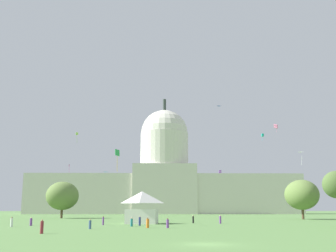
{
  "coord_description": "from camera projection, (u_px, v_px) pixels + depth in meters",
  "views": [
    {
      "loc": [
        -4.36,
        -36.64,
        3.1
      ],
      "look_at": [
        -0.62,
        109.25,
        32.54
      ],
      "focal_mm": 43.58,
      "sensor_mm": 36.0,
      "label": 1
    }
  ],
  "objects": [
    {
      "name": "person_olive_back_right",
      "position": [
        126.0,
        219.0,
        91.59
      ],
      "size": [
        0.49,
        0.49,
        1.51
      ],
      "rotation": [
        0.0,
        0.0,
        0.69
      ],
      "color": "olive",
      "rests_on": "ground_plane"
    },
    {
      "name": "kite_magenta_mid",
      "position": [
        69.0,
        166.0,
        147.56
      ],
      "size": [
        0.36,
        0.92,
        3.16
      ],
      "rotation": [
        0.0,
        0.0,
        0.89
      ],
      "color": "#D1339E"
    },
    {
      "name": "kite_lime_mid",
      "position": [
        77.0,
        134.0,
        166.68
      ],
      "size": [
        1.13,
        1.18,
        4.43
      ],
      "rotation": [
        0.0,
        0.0,
        0.29
      ],
      "color": "#8CD133"
    },
    {
      "name": "event_tent",
      "position": [
        142.0,
        207.0,
        82.59
      ],
      "size": [
        6.97,
        7.18,
        6.44
      ],
      "rotation": [
        0.0,
        0.0,
        -0.09
      ],
      "color": "white",
      "rests_on": "ground_plane"
    },
    {
      "name": "kite_violet_mid",
      "position": [
        220.0,
        172.0,
        189.06
      ],
      "size": [
        1.15,
        1.1,
        1.37
      ],
      "rotation": [
        0.0,
        0.0,
        4.75
      ],
      "color": "purple"
    },
    {
      "name": "person_purple_near_tree_west",
      "position": [
        31.0,
        222.0,
        72.62
      ],
      "size": [
        0.58,
        0.58,
        1.49
      ],
      "rotation": [
        0.0,
        0.0,
        2.08
      ],
      "color": "#703D93",
      "rests_on": "ground_plane"
    },
    {
      "name": "person_maroon_lawn_far_right",
      "position": [
        42.0,
        227.0,
        50.16
      ],
      "size": [
        0.52,
        0.52,
        1.72
      ],
      "rotation": [
        0.0,
        0.0,
        5.91
      ],
      "color": "maroon",
      "rests_on": "ground_plane"
    },
    {
      "name": "person_denim_front_right",
      "position": [
        90.0,
        224.0,
        61.46
      ],
      "size": [
        0.41,
        0.41,
        1.48
      ],
      "rotation": [
        0.0,
        0.0,
        6.21
      ],
      "color": "#3D5684",
      "rests_on": "ground_plane"
    },
    {
      "name": "person_white_mid_right",
      "position": [
        12.0,
        222.0,
        67.85
      ],
      "size": [
        0.53,
        0.53,
        1.67
      ],
      "rotation": [
        0.0,
        0.0,
        3.53
      ],
      "color": "silver",
      "rests_on": "ground_plane"
    },
    {
      "name": "kite_green_low",
      "position": [
        117.0,
        154.0,
        74.39
      ],
      "size": [
        0.87,
        1.04,
        4.13
      ],
      "rotation": [
        0.0,
        0.0,
        2.98
      ],
      "color": "green"
    },
    {
      "name": "tree_east_far",
      "position": [
        302.0,
        195.0,
        115.08
      ],
      "size": [
        11.69,
        12.72,
        11.01
      ],
      "color": "brown",
      "rests_on": "ground_plane"
    },
    {
      "name": "kite_pink_mid",
      "position": [
        276.0,
        126.0,
        130.28
      ],
      "size": [
        1.53,
        1.49,
        2.65
      ],
      "rotation": [
        0.0,
        0.0,
        4.19
      ],
      "color": "pink"
    },
    {
      "name": "person_orange_edge_east",
      "position": [
        148.0,
        223.0,
        64.67
      ],
      "size": [
        0.53,
        0.53,
        1.63
      ],
      "rotation": [
        0.0,
        0.0,
        4.57
      ],
      "color": "orange",
      "rests_on": "ground_plane"
    },
    {
      "name": "kite_blue_high",
      "position": [
        218.0,
        107.0,
        183.03
      ],
      "size": [
        1.92,
        1.32,
        0.21
      ],
      "rotation": [
        0.0,
        0.0,
        3.42
      ],
      "color": "blue"
    },
    {
      "name": "capitol_building",
      "position": [
        164.0,
        180.0,
        225.0
      ],
      "size": [
        146.87,
        27.47,
        64.4
      ],
      "color": "beige",
      "rests_on": "ground_plane"
    },
    {
      "name": "kite_turquoise_mid",
      "position": [
        263.0,
        135.0,
        144.49
      ],
      "size": [
        0.9,
        0.95,
        2.54
      ],
      "rotation": [
        0.0,
        0.0,
        0.26
      ],
      "color": "teal"
    },
    {
      "name": "person_black_mid_left",
      "position": [
        193.0,
        219.0,
        85.1
      ],
      "size": [
        0.37,
        0.37,
        1.65
      ],
      "rotation": [
        0.0,
        0.0,
        3.09
      ],
      "color": "black",
      "rests_on": "ground_plane"
    },
    {
      "name": "person_teal_front_left",
      "position": [
        132.0,
        222.0,
        69.97
      ],
      "size": [
        0.57,
        0.57,
        1.54
      ],
      "rotation": [
        0.0,
        0.0,
        0.8
      ],
      "color": "#1E757A",
      "rests_on": "ground_plane"
    },
    {
      "name": "person_navy_deep_crowd",
      "position": [
        140.0,
        221.0,
        72.82
      ],
      "size": [
        0.52,
        0.52,
        1.72
      ],
      "rotation": [
        0.0,
        0.0,
        2.19
      ],
      "color": "navy",
      "rests_on": "ground_plane"
    },
    {
      "name": "person_purple_front_center",
      "position": [
        168.0,
        224.0,
        64.49
      ],
      "size": [
        0.51,
        0.51,
        1.54
      ],
      "rotation": [
        0.0,
        0.0,
        3.43
      ],
      "color": "#703D93",
      "rests_on": "ground_plane"
    },
    {
      "name": "kite_cyan_low",
      "position": [
        105.0,
        173.0,
        154.4
      ],
      "size": [
        1.79,
        1.24,
        0.27
      ],
      "rotation": [
        0.0,
        0.0,
        3.37
      ],
      "color": "#33BCDB"
    },
    {
      "name": "ground_plane",
      "position": [
        207.0,
        244.0,
        35.41
      ],
      "size": [
        800.0,
        800.0,
        0.0
      ],
      "primitive_type": "plane",
      "color": "#567F42"
    },
    {
      "name": "kite_white_mid",
      "position": [
        301.0,
        154.0,
        125.15
      ],
      "size": [
        1.54,
        0.97,
        3.88
      ],
      "rotation": [
        0.0,
        0.0,
        2.99
      ],
      "color": "white"
    },
    {
      "name": "person_purple_mid_center",
      "position": [
        103.0,
        221.0,
        75.66
      ],
      "size": [
        0.39,
        0.39,
        1.62
      ],
      "rotation": [
        0.0,
        0.0,
        4.5
      ],
      "color": "#703D93",
      "rests_on": "ground_plane"
    },
    {
      "name": "tree_west_mid",
      "position": [
        62.0,
        196.0,
        127.21
      ],
      "size": [
        13.73,
        14.03,
        11.24
      ],
      "color": "brown",
      "rests_on": "ground_plane"
    },
    {
      "name": "person_purple_edge_west",
      "position": [
        220.0,
        220.0,
        82.59
      ],
      "size": [
        0.43,
        0.43,
        1.72
      ],
      "rotation": [
        0.0,
        0.0,
        0.09
      ],
      "color": "#703D93",
      "rests_on": "ground_plane"
    }
  ]
}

